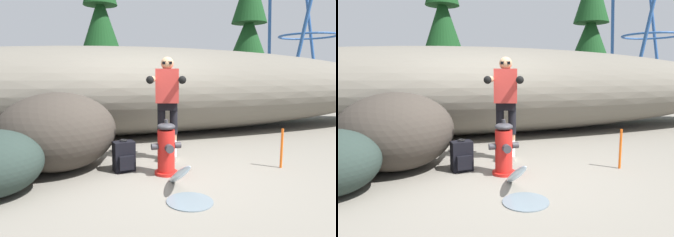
# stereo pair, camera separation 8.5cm
# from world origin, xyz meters

# --- Properties ---
(ground_plane) EXTENTS (56.00, 56.00, 0.04)m
(ground_plane) POSITION_xyz_m (0.00, 0.00, -0.02)
(ground_plane) COLOR slate
(dirt_embankment) EXTENTS (15.70, 3.20, 2.02)m
(dirt_embankment) POSITION_xyz_m (0.00, 3.09, 1.01)
(dirt_embankment) COLOR #666056
(dirt_embankment) RESTS_ON ground_plane
(fire_hydrant) EXTENTS (0.42, 0.38, 0.78)m
(fire_hydrant) POSITION_xyz_m (-0.02, -0.08, 0.36)
(fire_hydrant) COLOR red
(fire_hydrant) RESTS_ON ground_plane
(hydrant_water_jet) EXTENTS (0.53, 1.12, 0.56)m
(hydrant_water_jet) POSITION_xyz_m (-0.02, -0.77, 0.13)
(hydrant_water_jet) COLOR silver
(hydrant_water_jet) RESTS_ON ground_plane
(utility_worker) EXTENTS (0.68, 1.04, 1.67)m
(utility_worker) POSITION_xyz_m (0.17, 0.55, 1.06)
(utility_worker) COLOR beige
(utility_worker) RESTS_ON ground_plane
(spare_backpack) EXTENTS (0.33, 0.32, 0.47)m
(spare_backpack) POSITION_xyz_m (-0.58, 0.21, 0.22)
(spare_backpack) COLOR black
(spare_backpack) RESTS_ON ground_plane
(boulder_large) EXTENTS (2.17, 2.10, 1.15)m
(boulder_large) POSITION_xyz_m (-1.49, 0.56, 0.57)
(boulder_large) COLOR #342E28
(boulder_large) RESTS_ON ground_plane
(pine_tree_left) EXTENTS (2.12, 2.12, 6.74)m
(pine_tree_left) POSITION_xyz_m (-0.28, 9.07, 3.67)
(pine_tree_left) COLOR #47331E
(pine_tree_left) RESTS_ON ground_plane
(pine_tree_center) EXTENTS (1.95, 1.95, 5.28)m
(pine_tree_center) POSITION_xyz_m (4.81, 6.22, 2.85)
(pine_tree_center) COLOR #47331E
(pine_tree_center) RESTS_ON ground_plane
(survey_stake) EXTENTS (0.04, 0.04, 0.60)m
(survey_stake) POSITION_xyz_m (1.73, -0.26, 0.30)
(survey_stake) COLOR #E55914
(survey_stake) RESTS_ON ground_plane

